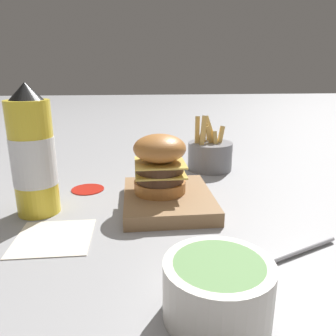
% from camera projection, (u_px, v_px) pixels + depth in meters
% --- Properties ---
extents(ground_plane, '(6.00, 6.00, 0.00)m').
position_uv_depth(ground_plane, '(183.00, 205.00, 0.63)').
color(ground_plane, gray).
extents(serving_board, '(0.21, 0.16, 0.03)m').
position_uv_depth(serving_board, '(168.00, 200.00, 0.62)').
color(serving_board, olive).
rests_on(serving_board, ground_plane).
extents(burger, '(0.10, 0.10, 0.11)m').
position_uv_depth(burger, '(160.00, 163.00, 0.61)').
color(burger, '#AD6B33').
rests_on(burger, serving_board).
extents(ketchup_bottle, '(0.08, 0.08, 0.23)m').
position_uv_depth(ketchup_bottle, '(33.00, 156.00, 0.57)').
color(ketchup_bottle, yellow).
rests_on(ketchup_bottle, ground_plane).
extents(fries_basket, '(0.11, 0.11, 0.14)m').
position_uv_depth(fries_basket, '(210.00, 155.00, 0.85)').
color(fries_basket, slate).
rests_on(fries_basket, ground_plane).
extents(side_bowl, '(0.11, 0.11, 0.06)m').
position_uv_depth(side_bowl, '(218.00, 288.00, 0.34)').
color(side_bowl, silver).
rests_on(side_bowl, ground_plane).
extents(spoon, '(0.08, 0.16, 0.01)m').
position_uv_depth(spoon, '(274.00, 260.00, 0.44)').
color(spoon, '#B2B2B7').
rests_on(spoon, ground_plane).
extents(ketchup_puddle, '(0.07, 0.07, 0.00)m').
position_uv_depth(ketchup_puddle, '(88.00, 189.00, 0.71)').
color(ketchup_puddle, '#B21E14').
rests_on(ketchup_puddle, ground_plane).
extents(parchment_square, '(0.12, 0.12, 0.00)m').
position_uv_depth(parchment_square, '(54.00, 237.00, 0.50)').
color(parchment_square, beige).
rests_on(parchment_square, ground_plane).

